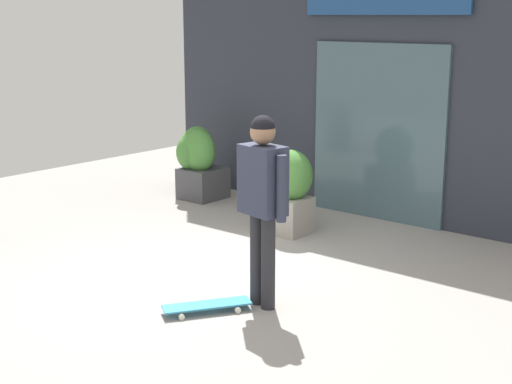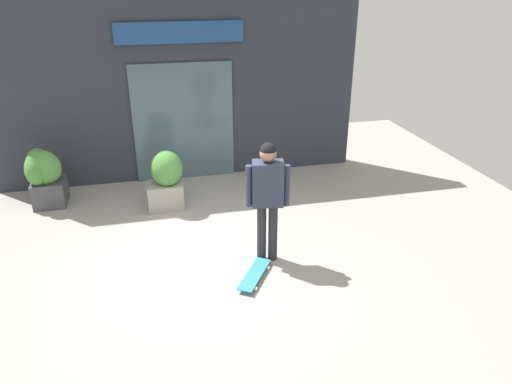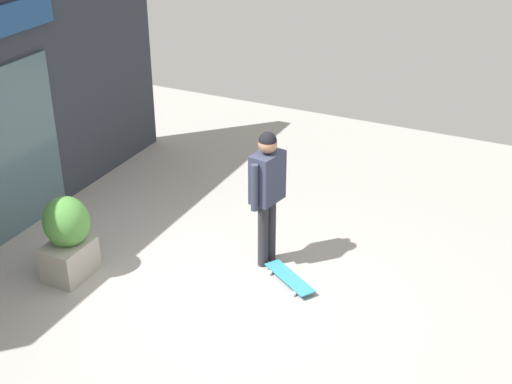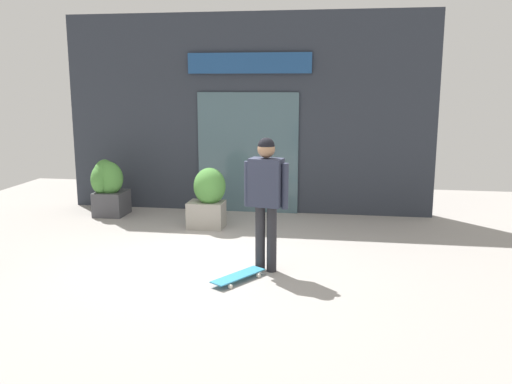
% 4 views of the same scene
% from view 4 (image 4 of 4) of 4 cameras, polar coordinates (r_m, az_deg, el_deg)
% --- Properties ---
extents(ground_plane, '(12.00, 12.00, 0.00)m').
position_cam_4_polar(ground_plane, '(7.71, -5.15, -7.32)').
color(ground_plane, '#9E9993').
extents(building_facade, '(7.01, 0.31, 3.74)m').
position_cam_4_polar(building_facade, '(10.53, -0.95, 7.99)').
color(building_facade, '#2D333D').
rests_on(building_facade, ground_plane).
extents(skateboarder, '(0.59, 0.33, 1.77)m').
position_cam_4_polar(skateboarder, '(7.08, 1.06, 0.22)').
color(skateboarder, '#28282D').
rests_on(skateboarder, ground_plane).
extents(skateboard, '(0.61, 0.79, 0.08)m').
position_cam_4_polar(skateboard, '(6.98, -1.86, -8.74)').
color(skateboard, teal).
rests_on(skateboard, ground_plane).
extents(planter_box_left, '(0.64, 0.57, 1.04)m').
position_cam_4_polar(planter_box_left, '(9.40, -5.02, -0.40)').
color(planter_box_left, gray).
rests_on(planter_box_left, ground_plane).
extents(planter_box_right, '(0.61, 0.65, 1.06)m').
position_cam_4_polar(planter_box_right, '(10.60, -15.27, 0.76)').
color(planter_box_right, '#47474C').
rests_on(planter_box_right, ground_plane).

